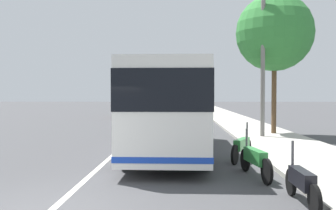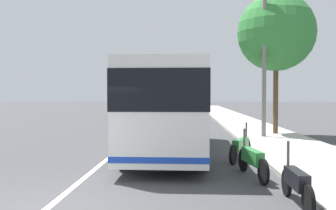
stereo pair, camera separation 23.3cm
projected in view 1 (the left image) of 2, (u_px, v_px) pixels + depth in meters
sidewalk_curb at (281, 143)px, 16.97m from camera, size 110.00×3.60×0.14m
lane_divider_line at (126, 143)px, 17.21m from camera, size 110.00×0.16×0.01m
coach_bus at (170, 104)px, 14.42m from camera, size 10.24×2.77×3.30m
motorcycle_by_tree at (302, 183)px, 7.61m from camera, size 2.06×0.25×1.25m
motorcycle_mid_row at (255, 159)px, 10.16m from camera, size 2.31×0.44×1.28m
motorcycle_nearest_curb at (242, 147)px, 12.71m from camera, size 2.11×1.04×1.28m
car_far_distant at (176, 114)px, 30.40m from camera, size 4.33×2.10×1.47m
car_oncoming at (130, 111)px, 36.30m from camera, size 4.17×2.10×1.46m
car_behind_bus at (133, 109)px, 40.86m from camera, size 4.27×2.10×1.37m
roadside_tree_mid_block at (274, 33)px, 20.30m from camera, size 4.22×4.22×7.78m
utility_pole at (263, 55)px, 18.87m from camera, size 0.22×0.22×8.54m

